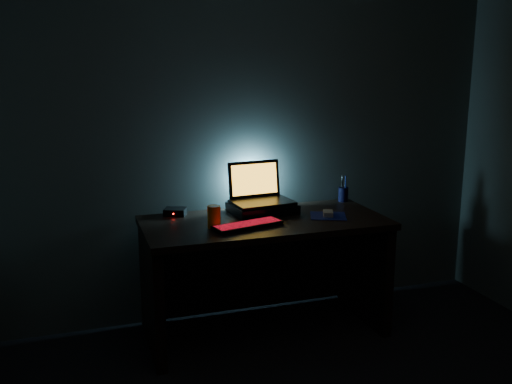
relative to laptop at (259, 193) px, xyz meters
The scene contains 10 objects.
room 1.88m from the laptop, 91.13° to the right, with size 3.50×4.00×2.50m.
desk 0.41m from the laptop, 102.21° to the right, with size 1.50×0.70×0.75m.
riser 0.10m from the laptop, 84.26° to the right, with size 0.40×0.30×0.06m, color black.
laptop is the anchor object (origin of this frame).
keyboard 0.41m from the laptop, 118.21° to the right, with size 0.44×0.23×0.03m.
mousepad 0.47m from the laptop, 35.62° to the right, with size 0.22×0.20×0.00m, color navy.
mouse 0.47m from the laptop, 35.62° to the right, with size 0.06×0.10×0.03m, color gray.
pen_cup 0.65m from the laptop, ahead, with size 0.07×0.07×0.10m, color black.
juice_glass 0.48m from the laptop, 142.40° to the right, with size 0.08×0.08×0.13m, color orange.
router 0.55m from the laptop, behind, with size 0.16×0.15×0.04m.
Camera 1 is at (-1.11, -1.59, 1.69)m, focal length 40.00 mm.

